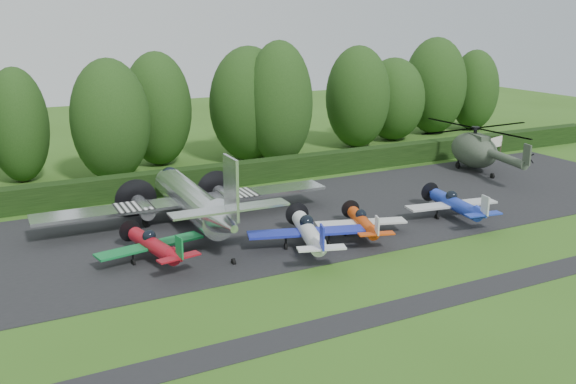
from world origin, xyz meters
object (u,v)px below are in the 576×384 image
sign_board (494,144)px  helicopter (475,147)px  light_plane_red (154,245)px  light_plane_orange (363,222)px  transport_plane (193,201)px  light_plane_blue (455,204)px  light_plane_white (308,232)px

sign_board → helicopter: bearing=-130.9°
light_plane_red → light_plane_orange: size_ratio=1.09×
light_plane_red → light_plane_orange: (14.04, -1.96, -0.09)m
light_plane_orange → sign_board: (26.69, 14.89, 0.34)m
transport_plane → light_plane_blue: size_ratio=2.87×
transport_plane → light_plane_red: bearing=-131.7°
transport_plane → sign_board: 37.10m
light_plane_red → light_plane_blue: size_ratio=0.95×
transport_plane → helicopter: transport_plane is taller
light_plane_white → transport_plane: bearing=105.2°
light_plane_orange → light_plane_white: bearing=170.2°
light_plane_red → sign_board: (40.73, 12.93, 0.25)m
light_plane_white → light_plane_blue: 12.89m
light_plane_white → sign_board: size_ratio=2.29×
light_plane_white → sign_board: 34.92m
helicopter → sign_board: helicopter is taller
transport_plane → light_plane_blue: 19.29m
light_plane_white → light_plane_orange: light_plane_white is taller
light_plane_blue → sign_board: bearing=30.2°
light_plane_red → sign_board: 42.73m
light_plane_red → light_plane_blue: light_plane_blue is taller
light_plane_white → light_plane_red: bearing=147.5°
transport_plane → light_plane_red: size_ratio=3.00×
sign_board → light_plane_red: bearing=-144.4°
light_plane_orange → light_plane_blue: bearing=-16.9°
transport_plane → light_plane_orange: bearing=-38.9°
transport_plane → light_plane_red: (-4.43, -5.30, -0.84)m
transport_plane → light_plane_white: 9.35m
light_plane_red → light_plane_orange: 14.18m
light_plane_red → light_plane_white: bearing=-5.1°
transport_plane → light_plane_white: bearing=-59.3°
transport_plane → sign_board: size_ratio=6.11×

